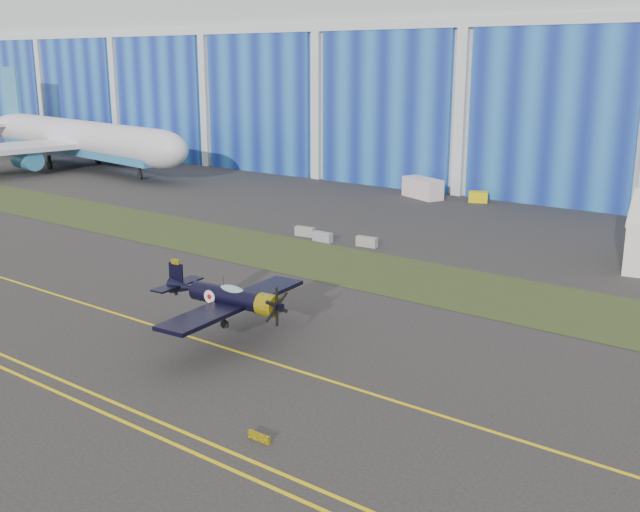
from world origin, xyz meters
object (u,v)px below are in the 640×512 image
Objects in this scene: jetliner at (78,100)px; tug at (478,197)px; shipping_container at (423,188)px; warbird at (227,297)px.

jetliner is 63.56m from tug.
shipping_container is at bearing 168.09° from tug.
shipping_container is at bearing 101.57° from warbird.
shipping_container is 2.56× the size of tug.
shipping_container reaches higher than tug.
jetliner is at bearing 165.33° from tug.
jetliner is (-70.06, 39.82, 7.68)m from warbird.
jetliner reaches higher than tug.
warbird is 5.62× the size of tug.
warbird is 0.18× the size of jetliner.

